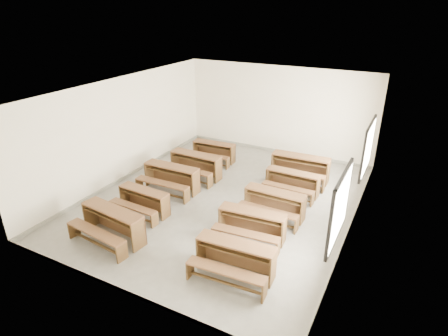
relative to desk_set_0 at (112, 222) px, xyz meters
The scene contains 11 objects.
room 3.72m from the desk_set_0, 61.74° to the left, with size 8.50×8.50×3.20m.
desk_set_0 is the anchor object (origin of this frame).
desk_set_1 1.32m from the desk_set_0, 95.29° to the left, with size 1.50×0.84×0.66m.
desk_set_2 2.76m from the desk_set_0, 94.64° to the left, with size 1.73×0.92×0.77m.
desk_set_3 3.89m from the desk_set_0, 91.08° to the left, with size 1.74×0.94×0.77m.
desk_set_4 5.30m from the desk_set_0, 91.93° to the left, with size 1.55×0.87×0.68m.
desk_set_5 3.16m from the desk_set_0, ahead, with size 1.70×0.95×0.74m.
desk_set_6 3.32m from the desk_set_0, 27.68° to the left, with size 1.66×0.96×0.72m.
desk_set_7 4.10m from the desk_set_0, 41.87° to the left, with size 1.62×0.86×0.72m.
desk_set_8 5.21m from the desk_set_0, 53.66° to the left, with size 1.54×0.82×0.68m.
desk_set_9 6.00m from the desk_set_0, 60.08° to the left, with size 1.83×1.00×0.81m.
Camera 1 is at (4.37, -8.39, 5.23)m, focal length 30.00 mm.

